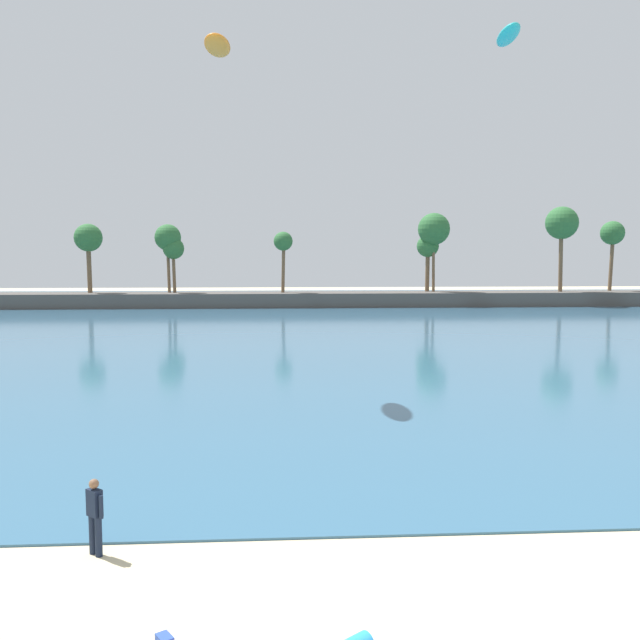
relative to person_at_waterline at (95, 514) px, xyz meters
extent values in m
cube|color=#33607F|center=(5.53, 55.64, -0.86)|extent=(220.00, 110.28, 0.06)
cube|color=#514C47|center=(5.53, 70.78, 0.01)|extent=(98.61, 6.00, 1.80)
cylinder|color=brown|center=(-9.44, 71.72, 4.31)|extent=(0.52, 0.50, 6.83)
sphere|color=#2D6633|center=(-9.44, 71.72, 7.72)|extent=(3.25, 3.25, 3.25)
cylinder|color=brown|center=(47.50, 72.32, 4.66)|extent=(0.65, 0.52, 7.52)
sphere|color=#2D6633|center=(47.50, 72.32, 8.42)|extent=(3.07, 3.07, 3.07)
cylinder|color=brown|center=(23.83, 71.52, 4.87)|extent=(0.52, 0.61, 7.94)
sphere|color=#2D6633|center=(23.83, 71.52, 8.83)|extent=(4.03, 4.03, 4.03)
cylinder|color=brown|center=(23.26, 72.32, 3.80)|extent=(0.58, 0.56, 5.80)
sphere|color=#2D6633|center=(23.26, 72.32, 6.69)|extent=(2.81, 2.81, 2.81)
cylinder|color=brown|center=(39.91, 70.40, 5.25)|extent=(0.85, 1.01, 8.71)
sphere|color=#2D6633|center=(39.91, 70.40, 9.59)|extent=(4.11, 4.11, 4.11)
cylinder|color=brown|center=(-8.75, 71.56, 3.63)|extent=(0.52, 0.52, 5.47)
sphere|color=#2D6633|center=(-8.75, 71.56, 6.36)|extent=(2.64, 2.64, 2.64)
cylinder|color=brown|center=(-19.08, 71.65, 4.29)|extent=(0.65, 0.69, 6.78)
sphere|color=#2D6633|center=(-19.08, 71.65, 7.67)|extent=(3.41, 3.41, 3.41)
cylinder|color=brown|center=(4.79, 70.81, 4.08)|extent=(0.55, 0.49, 6.36)
sphere|color=#2D6633|center=(4.79, 70.81, 7.26)|extent=(2.35, 2.35, 2.35)
cylinder|color=#141E33|center=(-0.08, 0.07, -0.46)|extent=(0.15, 0.15, 0.86)
cylinder|color=#141E33|center=(0.08, -0.07, -0.46)|extent=(0.15, 0.15, 0.86)
cube|color=#141E33|center=(0.00, 0.00, 0.26)|extent=(0.39, 0.38, 0.58)
sphere|color=brown|center=(0.00, 0.00, 0.67)|extent=(0.21, 0.21, 0.21)
cylinder|color=#141E33|center=(-0.17, 0.15, 0.22)|extent=(0.09, 0.09, 0.50)
cylinder|color=#141E33|center=(0.17, -0.15, 0.22)|extent=(0.09, 0.09, 0.50)
ellipsoid|color=#1EADB2|center=(15.94, 21.50, 16.83)|extent=(2.00, 3.68, 0.85)
ellipsoid|color=orange|center=(1.29, 17.85, 14.94)|extent=(1.26, 3.36, 0.54)
camera|label=1|loc=(3.87, -14.34, 5.47)|focal=38.40mm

